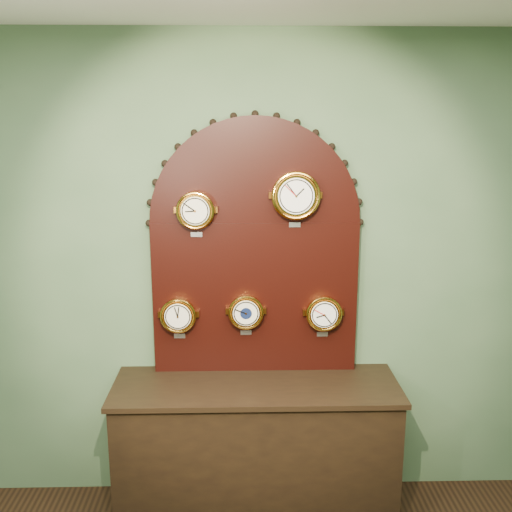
{
  "coord_description": "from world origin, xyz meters",
  "views": [
    {
      "loc": [
        -0.08,
        -0.86,
        2.31
      ],
      "look_at": [
        0.0,
        2.25,
        1.58
      ],
      "focal_mm": 41.08,
      "sensor_mm": 36.0,
      "label": 1
    }
  ],
  "objects_px": {
    "tide_clock": "(324,313)",
    "roman_clock": "(196,210)",
    "barometer": "(246,312)",
    "arabic_clock": "(296,196)",
    "hygrometer": "(178,315)",
    "shop_counter": "(256,452)",
    "display_board": "(255,240)"
  },
  "relations": [
    {
      "from": "arabic_clock",
      "to": "barometer",
      "type": "distance_m",
      "value": 0.73
    },
    {
      "from": "barometer",
      "to": "hygrometer",
      "type": "bearing_deg",
      "value": 179.98
    },
    {
      "from": "shop_counter",
      "to": "roman_clock",
      "type": "height_order",
      "value": "roman_clock"
    },
    {
      "from": "shop_counter",
      "to": "roman_clock",
      "type": "relative_size",
      "value": 6.04
    },
    {
      "from": "display_board",
      "to": "hygrometer",
      "type": "distance_m",
      "value": 0.62
    },
    {
      "from": "roman_clock",
      "to": "arabic_clock",
      "type": "bearing_deg",
      "value": -0.15
    },
    {
      "from": "hygrometer",
      "to": "shop_counter",
      "type": "bearing_deg",
      "value": -18.94
    },
    {
      "from": "roman_clock",
      "to": "shop_counter",
      "type": "bearing_deg",
      "value": -24.71
    },
    {
      "from": "roman_clock",
      "to": "barometer",
      "type": "bearing_deg",
      "value": 0.01
    },
    {
      "from": "hygrometer",
      "to": "roman_clock",
      "type": "bearing_deg",
      "value": -0.07
    },
    {
      "from": "shop_counter",
      "to": "hygrometer",
      "type": "distance_m",
      "value": 0.93
    },
    {
      "from": "shop_counter",
      "to": "tide_clock",
      "type": "relative_size",
      "value": 6.1
    },
    {
      "from": "roman_clock",
      "to": "hygrometer",
      "type": "xyz_separation_m",
      "value": [
        -0.11,
        0.0,
        -0.61
      ]
    },
    {
      "from": "tide_clock",
      "to": "roman_clock",
      "type": "bearing_deg",
      "value": -179.99
    },
    {
      "from": "arabic_clock",
      "to": "tide_clock",
      "type": "height_order",
      "value": "arabic_clock"
    },
    {
      "from": "barometer",
      "to": "display_board",
      "type": "bearing_deg",
      "value": 50.27
    },
    {
      "from": "shop_counter",
      "to": "arabic_clock",
      "type": "relative_size",
      "value": 4.98
    },
    {
      "from": "display_board",
      "to": "tide_clock",
      "type": "relative_size",
      "value": 5.84
    },
    {
      "from": "arabic_clock",
      "to": "hygrometer",
      "type": "distance_m",
      "value": 0.97
    },
    {
      "from": "tide_clock",
      "to": "barometer",
      "type": "bearing_deg",
      "value": -179.99
    },
    {
      "from": "display_board",
      "to": "barometer",
      "type": "bearing_deg",
      "value": -129.73
    },
    {
      "from": "hygrometer",
      "to": "barometer",
      "type": "relative_size",
      "value": 1.01
    },
    {
      "from": "arabic_clock",
      "to": "hygrometer",
      "type": "relative_size",
      "value": 1.24
    },
    {
      "from": "roman_clock",
      "to": "display_board",
      "type": "bearing_deg",
      "value": 11.22
    },
    {
      "from": "display_board",
      "to": "arabic_clock",
      "type": "distance_m",
      "value": 0.36
    },
    {
      "from": "arabic_clock",
      "to": "tide_clock",
      "type": "distance_m",
      "value": 0.71
    },
    {
      "from": "shop_counter",
      "to": "hygrometer",
      "type": "bearing_deg",
      "value": 161.06
    },
    {
      "from": "display_board",
      "to": "arabic_clock",
      "type": "relative_size",
      "value": 4.76
    },
    {
      "from": "barometer",
      "to": "tide_clock",
      "type": "relative_size",
      "value": 0.98
    },
    {
      "from": "hygrometer",
      "to": "arabic_clock",
      "type": "bearing_deg",
      "value": -0.13
    },
    {
      "from": "roman_clock",
      "to": "barometer",
      "type": "xyz_separation_m",
      "value": [
        0.28,
        0.0,
        -0.6
      ]
    },
    {
      "from": "shop_counter",
      "to": "hygrometer",
      "type": "xyz_separation_m",
      "value": [
        -0.45,
        0.15,
        0.8
      ]
    }
  ]
}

